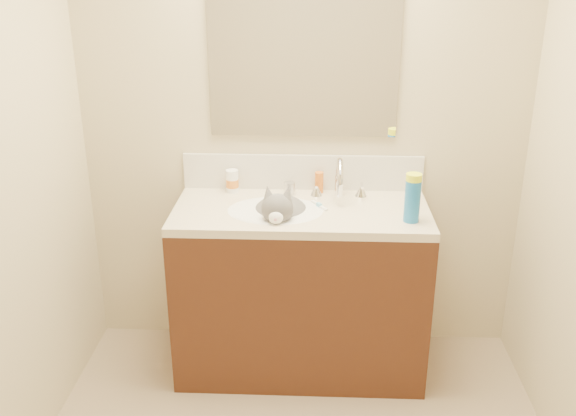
# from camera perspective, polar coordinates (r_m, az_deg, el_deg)

# --- Properties ---
(room_shell) EXTENTS (2.24, 2.54, 2.52)m
(room_shell) POSITION_cam_1_polar(r_m,az_deg,el_deg) (1.88, 0.58, 6.77)
(room_shell) COLOR #C3B391
(room_shell) RESTS_ON ground
(vanity_cabinet) EXTENTS (1.20, 0.55, 0.82)m
(vanity_cabinet) POSITION_cam_1_polar(r_m,az_deg,el_deg) (3.20, 1.12, -7.53)
(vanity_cabinet) COLOR #3F1F11
(vanity_cabinet) RESTS_ON ground
(counter_slab) EXTENTS (1.20, 0.55, 0.04)m
(counter_slab) POSITION_cam_1_polar(r_m,az_deg,el_deg) (3.01, 1.18, -0.37)
(counter_slab) COLOR beige
(counter_slab) RESTS_ON vanity_cabinet
(basin) EXTENTS (0.45, 0.36, 0.14)m
(basin) POSITION_cam_1_polar(r_m,az_deg,el_deg) (3.01, -1.12, -1.43)
(basin) COLOR white
(basin) RESTS_ON vanity_cabinet
(faucet) EXTENTS (0.28, 0.20, 0.21)m
(faucet) POSITION_cam_1_polar(r_m,az_deg,el_deg) (3.11, 4.58, 2.33)
(faucet) COLOR silver
(faucet) RESTS_ON counter_slab
(cat) EXTENTS (0.32, 0.40, 0.31)m
(cat) POSITION_cam_1_polar(r_m,az_deg,el_deg) (3.00, -0.67, -0.73)
(cat) COLOR #565356
(cat) RESTS_ON basin
(backsplash) EXTENTS (1.20, 0.02, 0.18)m
(backsplash) POSITION_cam_1_polar(r_m,az_deg,el_deg) (3.22, 1.31, 3.19)
(backsplash) COLOR silver
(backsplash) RESTS_ON counter_slab
(mirror) EXTENTS (0.90, 0.02, 0.80)m
(mirror) POSITION_cam_1_polar(r_m,az_deg,el_deg) (3.09, 1.41, 13.64)
(mirror) COLOR white
(mirror) RESTS_ON room_shell
(pill_bottle) EXTENTS (0.08, 0.08, 0.11)m
(pill_bottle) POSITION_cam_1_polar(r_m,az_deg,el_deg) (3.21, -4.98, 2.41)
(pill_bottle) COLOR white
(pill_bottle) RESTS_ON counter_slab
(pill_label) EXTENTS (0.08, 0.08, 0.04)m
(pill_label) POSITION_cam_1_polar(r_m,az_deg,el_deg) (3.21, -4.97, 2.22)
(pill_label) COLOR orange
(pill_label) RESTS_ON pill_bottle
(silver_jar) EXTENTS (0.06, 0.06, 0.06)m
(silver_jar) POSITION_cam_1_polar(r_m,az_deg,el_deg) (3.17, 0.15, 1.76)
(silver_jar) COLOR #B7B7BC
(silver_jar) RESTS_ON counter_slab
(amber_bottle) EXTENTS (0.05, 0.05, 0.11)m
(amber_bottle) POSITION_cam_1_polar(r_m,az_deg,el_deg) (3.19, 2.78, 2.28)
(amber_bottle) COLOR orange
(amber_bottle) RESTS_ON counter_slab
(toothbrush) EXTENTS (0.08, 0.12, 0.01)m
(toothbrush) POSITION_cam_1_polar(r_m,az_deg,el_deg) (3.03, 2.79, 0.22)
(toothbrush) COLOR white
(toothbrush) RESTS_ON counter_slab
(toothbrush_head) EXTENTS (0.03, 0.03, 0.02)m
(toothbrush_head) POSITION_cam_1_polar(r_m,az_deg,el_deg) (3.03, 2.79, 0.28)
(toothbrush_head) COLOR #6CBCE5
(toothbrush_head) RESTS_ON counter_slab
(spray_can) EXTENTS (0.08, 0.08, 0.19)m
(spray_can) POSITION_cam_1_polar(r_m,az_deg,el_deg) (2.88, 10.99, 0.60)
(spray_can) COLOR blue
(spray_can) RESTS_ON counter_slab
(spray_cap) EXTENTS (0.08, 0.08, 0.04)m
(spray_cap) POSITION_cam_1_polar(r_m,az_deg,el_deg) (2.84, 11.14, 2.59)
(spray_cap) COLOR #ECFF1A
(spray_cap) RESTS_ON spray_can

